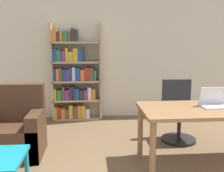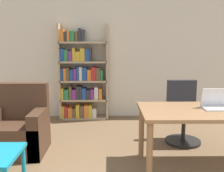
{
  "view_description": "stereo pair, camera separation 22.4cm",
  "coord_description": "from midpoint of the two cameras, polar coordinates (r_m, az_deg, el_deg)",
  "views": [
    {
      "loc": [
        -0.65,
        -0.73,
        1.54
      ],
      "look_at": [
        -0.38,
        2.43,
        0.99
      ],
      "focal_mm": 42.0,
      "sensor_mm": 36.0,
      "label": 1
    },
    {
      "loc": [
        -0.42,
        -0.74,
        1.54
      ],
      "look_at": [
        -0.38,
        2.43,
        0.99
      ],
      "focal_mm": 42.0,
      "sensor_mm": 36.0,
      "label": 2
    }
  ],
  "objects": [
    {
      "name": "armchair",
      "position": [
        3.87,
        -18.36,
        -9.09
      ],
      "size": [
        0.79,
        0.65,
        0.95
      ],
      "color": "#472D1E",
      "rests_on": "ground_plane"
    },
    {
      "name": "desk",
      "position": [
        3.38,
        22.85,
        -6.28
      ],
      "size": [
        1.71,
        0.82,
        0.74
      ],
      "color": "olive",
      "rests_on": "ground_plane"
    },
    {
      "name": "laptop",
      "position": [
        3.42,
        23.9,
        -3.66
      ],
      "size": [
        0.37,
        0.23,
        0.24
      ],
      "color": "silver",
      "rests_on": "desk"
    },
    {
      "name": "office_chair",
      "position": [
        4.2,
        16.67,
        -5.96
      ],
      "size": [
        0.53,
        0.53,
        0.94
      ],
      "color": "black",
      "rests_on": "ground_plane"
    },
    {
      "name": "wall_back",
      "position": [
        5.3,
        5.15,
        7.75
      ],
      "size": [
        8.0,
        0.06,
        2.7
      ],
      "color": "beige",
      "rests_on": "ground_plane"
    },
    {
      "name": "bookshelf",
      "position": [
        5.15,
        -5.57,
        1.84
      ],
      "size": [
        0.95,
        0.28,
        1.86
      ],
      "color": "tan",
      "rests_on": "ground_plane"
    }
  ]
}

